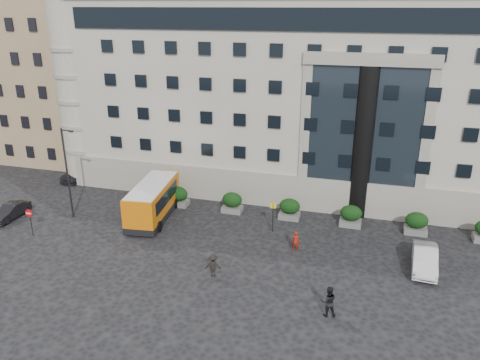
# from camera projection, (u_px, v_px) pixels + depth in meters

# --- Properties ---
(ground) EXTENTS (120.00, 120.00, 0.00)m
(ground) POSITION_uv_depth(u_px,v_px,m) (188.00, 251.00, 35.43)
(ground) COLOR black
(ground) RESTS_ON ground
(civic_building) EXTENTS (44.00, 24.00, 18.00)m
(civic_building) POSITION_uv_depth(u_px,v_px,m) (312.00, 88.00, 50.54)
(civic_building) COLOR #A09A8D
(civic_building) RESTS_ON ground
(entrance_column) EXTENTS (1.80, 1.80, 13.00)m
(entrance_column) POSITION_uv_depth(u_px,v_px,m) (363.00, 144.00, 39.37)
(entrance_column) COLOR black
(entrance_column) RESTS_ON ground
(apartment_near) EXTENTS (14.00, 14.00, 20.00)m
(apartment_near) POSITION_uv_depth(u_px,v_px,m) (60.00, 71.00, 55.99)
(apartment_near) COLOR #927955
(apartment_near) RESTS_ON ground
(apartment_far) EXTENTS (13.00, 13.00, 22.00)m
(apartment_far) POSITION_uv_depth(u_px,v_px,m) (114.00, 49.00, 72.61)
(apartment_far) COLOR #83634C
(apartment_far) RESTS_ON ground
(hedge_a) EXTENTS (1.80, 1.26, 1.84)m
(hedge_a) POSITION_uv_depth(u_px,v_px,m) (178.00, 196.00, 43.14)
(hedge_a) COLOR #585855
(hedge_a) RESTS_ON ground
(hedge_b) EXTENTS (1.80, 1.26, 1.84)m
(hedge_b) POSITION_uv_depth(u_px,v_px,m) (232.00, 202.00, 41.82)
(hedge_b) COLOR #585855
(hedge_b) RESTS_ON ground
(hedge_c) EXTENTS (1.80, 1.26, 1.84)m
(hedge_c) POSITION_uv_depth(u_px,v_px,m) (290.00, 209.00, 40.50)
(hedge_c) COLOR #585855
(hedge_c) RESTS_ON ground
(hedge_d) EXTENTS (1.80, 1.26, 1.84)m
(hedge_d) POSITION_uv_depth(u_px,v_px,m) (351.00, 216.00, 39.19)
(hedge_d) COLOR #585855
(hedge_d) RESTS_ON ground
(hedge_e) EXTENTS (1.80, 1.26, 1.84)m
(hedge_e) POSITION_uv_depth(u_px,v_px,m) (416.00, 223.00, 37.87)
(hedge_e) COLOR #585855
(hedge_e) RESTS_ON ground
(street_lamp) EXTENTS (1.16, 0.18, 8.00)m
(street_lamp) POSITION_uv_depth(u_px,v_px,m) (67.00, 170.00, 39.62)
(street_lamp) COLOR #262628
(street_lamp) RESTS_ON ground
(bus_stop_sign) EXTENTS (0.50, 0.08, 2.52)m
(bus_stop_sign) POSITION_uv_depth(u_px,v_px,m) (273.00, 212.00, 37.93)
(bus_stop_sign) COLOR #262628
(bus_stop_sign) RESTS_ON ground
(no_entry_sign) EXTENTS (0.64, 0.16, 2.32)m
(no_entry_sign) POSITION_uv_depth(u_px,v_px,m) (30.00, 217.00, 37.21)
(no_entry_sign) COLOR #262628
(no_entry_sign) RESTS_ON ground
(minibus) EXTENTS (3.48, 7.78, 3.14)m
(minibus) POSITION_uv_depth(u_px,v_px,m) (153.00, 200.00, 40.28)
(minibus) COLOR #CF6609
(minibus) RESTS_ON ground
(red_truck) EXTENTS (2.66, 5.10, 2.66)m
(red_truck) POSITION_uv_depth(u_px,v_px,m) (99.00, 153.00, 54.07)
(red_truck) COLOR maroon
(red_truck) RESTS_ON ground
(parked_car_b) EXTENTS (1.34, 3.85, 1.27)m
(parked_car_b) POSITION_uv_depth(u_px,v_px,m) (11.00, 211.00, 40.66)
(parked_car_b) COLOR black
(parked_car_b) RESTS_ON ground
(parked_car_c) EXTENTS (2.26, 4.92, 1.39)m
(parked_car_c) POSITION_uv_depth(u_px,v_px,m) (79.00, 172.00, 49.89)
(parked_car_c) COLOR black
(parked_car_c) RESTS_ON ground
(parked_car_d) EXTENTS (2.67, 5.73, 1.59)m
(parked_car_d) POSITION_uv_depth(u_px,v_px,m) (115.00, 168.00, 51.00)
(parked_car_d) COLOR black
(parked_car_d) RESTS_ON ground
(white_taxi) EXTENTS (1.89, 4.72, 1.53)m
(white_taxi) POSITION_uv_depth(u_px,v_px,m) (425.00, 259.00, 32.84)
(white_taxi) COLOR silver
(white_taxi) RESTS_ON ground
(pedestrian_a) EXTENTS (0.58, 0.38, 1.59)m
(pedestrian_a) POSITION_uv_depth(u_px,v_px,m) (295.00, 241.00, 35.28)
(pedestrian_a) COLOR maroon
(pedestrian_a) RESTS_ON ground
(pedestrian_b) EXTENTS (1.12, 0.97, 1.98)m
(pedestrian_b) POSITION_uv_depth(u_px,v_px,m) (328.00, 301.00, 27.79)
(pedestrian_b) COLOR black
(pedestrian_b) RESTS_ON ground
(pedestrian_c) EXTENTS (1.18, 0.82, 1.67)m
(pedestrian_c) POSITION_uv_depth(u_px,v_px,m) (213.00, 266.00, 31.89)
(pedestrian_c) COLOR black
(pedestrian_c) RESTS_ON ground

